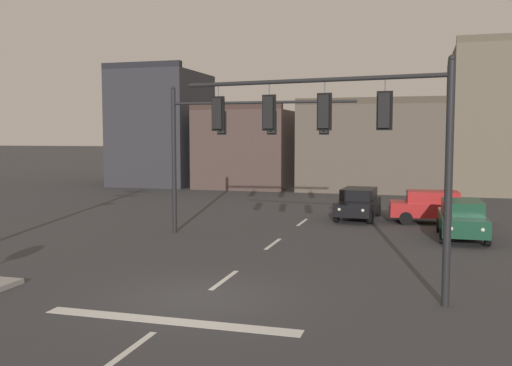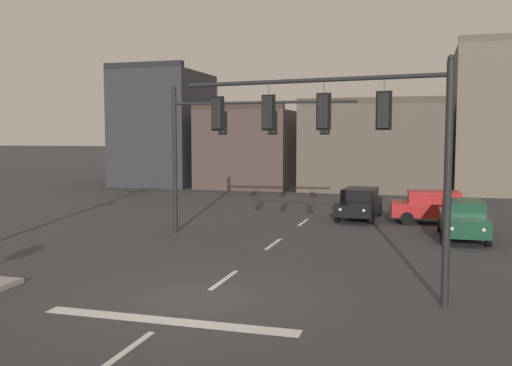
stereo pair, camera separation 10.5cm
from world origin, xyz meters
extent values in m
plane|color=#353538|center=(0.00, 0.00, 0.00)|extent=(400.00, 400.00, 0.00)
cube|color=silver|center=(0.00, -2.00, 0.00)|extent=(6.40, 0.50, 0.01)
cube|color=silver|center=(0.00, -4.00, 0.00)|extent=(0.16, 2.40, 0.01)
cube|color=silver|center=(0.00, 2.00, 0.00)|extent=(0.16, 2.40, 0.01)
cube|color=silver|center=(0.00, 8.00, 0.00)|extent=(0.16, 2.40, 0.01)
cube|color=silver|center=(0.00, 14.00, 0.00)|extent=(0.16, 2.40, 0.01)
cylinder|color=black|center=(6.31, 1.06, 3.11)|extent=(0.20, 0.20, 6.21)
cylinder|color=black|center=(2.59, 1.60, 5.87)|extent=(7.47, 1.20, 0.12)
sphere|color=black|center=(6.31, 1.06, 6.26)|extent=(0.18, 0.18, 0.18)
cylinder|color=#56565B|center=(4.69, 1.30, 5.63)|extent=(0.03, 0.03, 0.35)
cube|color=black|center=(4.69, 1.30, 5.01)|extent=(0.33, 0.28, 0.90)
sphere|color=green|center=(4.71, 1.43, 5.29)|extent=(0.20, 0.20, 0.20)
sphere|color=#2D2314|center=(4.71, 1.43, 5.01)|extent=(0.20, 0.20, 0.20)
sphere|color=black|center=(4.71, 1.43, 4.72)|extent=(0.20, 0.20, 0.20)
cube|color=black|center=(4.69, 1.28, 5.01)|extent=(0.42, 0.09, 1.02)
cylinder|color=#56565B|center=(3.07, 1.53, 5.63)|extent=(0.03, 0.03, 0.35)
cube|color=black|center=(3.07, 1.53, 5.01)|extent=(0.33, 0.28, 0.90)
sphere|color=green|center=(3.09, 1.66, 5.29)|extent=(0.20, 0.20, 0.20)
sphere|color=#2D2314|center=(3.09, 1.66, 5.01)|extent=(0.20, 0.20, 0.20)
sphere|color=black|center=(3.09, 1.66, 4.72)|extent=(0.20, 0.20, 0.20)
cube|color=black|center=(3.07, 1.51, 5.01)|extent=(0.42, 0.09, 1.02)
cylinder|color=#56565B|center=(1.45, 1.77, 5.63)|extent=(0.03, 0.03, 0.35)
cube|color=black|center=(1.45, 1.77, 5.01)|extent=(0.33, 0.28, 0.90)
sphere|color=green|center=(1.47, 1.90, 5.29)|extent=(0.20, 0.20, 0.20)
sphere|color=#2D2314|center=(1.47, 1.90, 5.01)|extent=(0.20, 0.20, 0.20)
sphere|color=black|center=(1.47, 1.90, 4.72)|extent=(0.20, 0.20, 0.20)
cube|color=black|center=(1.45, 1.75, 5.01)|extent=(0.42, 0.09, 1.02)
cylinder|color=#56565B|center=(-0.17, 2.00, 5.63)|extent=(0.03, 0.03, 0.35)
cube|color=black|center=(-0.17, 2.00, 5.01)|extent=(0.33, 0.28, 0.90)
sphere|color=green|center=(-0.15, 2.13, 5.29)|extent=(0.20, 0.20, 0.20)
sphere|color=#2D2314|center=(-0.15, 2.13, 5.01)|extent=(0.20, 0.20, 0.20)
sphere|color=black|center=(-0.15, 2.13, 4.72)|extent=(0.20, 0.20, 0.20)
cube|color=black|center=(-0.17, 1.98, 5.01)|extent=(0.42, 0.09, 1.02)
cylinder|color=black|center=(-4.94, 9.44, 3.20)|extent=(0.20, 0.20, 6.39)
cylinder|color=black|center=(-0.92, 9.57, 5.77)|extent=(8.04, 0.39, 0.12)
sphere|color=black|center=(-4.94, 9.44, 6.44)|extent=(0.18, 0.18, 0.18)
cylinder|color=#56565B|center=(-2.71, 9.51, 5.53)|extent=(0.03, 0.03, 0.35)
cube|color=black|center=(-2.71, 9.51, 4.91)|extent=(0.31, 0.25, 0.90)
sphere|color=green|center=(-2.70, 9.38, 5.19)|extent=(0.20, 0.20, 0.20)
sphere|color=#2D2314|center=(-2.70, 9.38, 4.91)|extent=(0.20, 0.20, 0.20)
sphere|color=black|center=(-2.70, 9.38, 4.63)|extent=(0.20, 0.20, 0.20)
cube|color=black|center=(-2.71, 9.53, 4.91)|extent=(0.42, 0.04, 1.02)
cylinder|color=#56565B|center=(-0.47, 9.59, 5.53)|extent=(0.03, 0.03, 0.35)
cube|color=black|center=(-0.47, 9.59, 4.91)|extent=(0.31, 0.25, 0.90)
sphere|color=green|center=(-0.47, 9.46, 5.19)|extent=(0.20, 0.20, 0.20)
sphere|color=#2D2314|center=(-0.47, 9.46, 4.91)|extent=(0.20, 0.20, 0.20)
sphere|color=black|center=(-0.47, 9.46, 4.63)|extent=(0.20, 0.20, 0.20)
cube|color=black|center=(-0.48, 9.61, 4.91)|extent=(0.42, 0.04, 1.02)
cylinder|color=#56565B|center=(1.76, 9.66, 5.53)|extent=(0.03, 0.03, 0.35)
cube|color=black|center=(1.76, 9.66, 4.91)|extent=(0.31, 0.25, 0.90)
sphere|color=green|center=(1.76, 9.53, 5.19)|extent=(0.20, 0.20, 0.20)
sphere|color=#2D2314|center=(1.76, 9.53, 4.91)|extent=(0.20, 0.20, 0.20)
sphere|color=black|center=(1.76, 9.53, 4.63)|extent=(0.20, 0.20, 0.20)
cube|color=black|center=(1.76, 9.68, 4.91)|extent=(0.42, 0.04, 1.02)
cube|color=#143D28|center=(7.40, 11.33, 0.70)|extent=(1.85, 4.42, 0.70)
cube|color=#143D28|center=(7.40, 11.48, 1.33)|extent=(1.63, 2.48, 0.56)
cube|color=#2D3842|center=(7.41, 10.72, 1.31)|extent=(1.52, 0.27, 0.47)
cube|color=#2D3842|center=(7.39, 12.65, 1.31)|extent=(1.52, 0.23, 0.46)
cylinder|color=black|center=(8.27, 9.89, 0.32)|extent=(0.23, 0.64, 0.64)
cylinder|color=black|center=(6.57, 9.87, 0.32)|extent=(0.23, 0.64, 0.64)
cylinder|color=black|center=(8.24, 12.80, 0.32)|extent=(0.23, 0.64, 0.64)
cylinder|color=black|center=(6.54, 12.78, 0.32)|extent=(0.23, 0.64, 0.64)
sphere|color=silver|center=(8.01, 9.16, 0.75)|extent=(0.16, 0.16, 0.16)
sphere|color=silver|center=(6.85, 9.15, 0.75)|extent=(0.16, 0.16, 0.16)
cube|color=maroon|center=(7.38, 13.51, 0.78)|extent=(1.37, 0.06, 0.12)
cube|color=black|center=(2.59, 15.90, 0.70)|extent=(2.06, 4.50, 0.70)
cube|color=black|center=(2.60, 16.05, 1.33)|extent=(1.75, 2.56, 0.56)
cube|color=#2D3842|center=(2.55, 15.28, 1.31)|extent=(1.53, 0.34, 0.47)
cube|color=#2D3842|center=(2.67, 17.22, 1.31)|extent=(1.53, 0.31, 0.46)
cylinder|color=black|center=(3.35, 14.40, 0.32)|extent=(0.26, 0.65, 0.64)
cylinder|color=black|center=(1.65, 14.50, 0.32)|extent=(0.26, 0.65, 0.64)
cylinder|color=black|center=(3.53, 17.30, 0.32)|extent=(0.26, 0.65, 0.64)
cylinder|color=black|center=(1.83, 17.40, 0.32)|extent=(0.26, 0.65, 0.64)
sphere|color=silver|center=(3.03, 13.69, 0.75)|extent=(0.16, 0.16, 0.16)
sphere|color=silver|center=(1.88, 13.76, 0.75)|extent=(0.16, 0.16, 0.16)
cube|color=maroon|center=(2.72, 18.08, 0.78)|extent=(1.37, 0.12, 0.12)
cube|color=#A81E1E|center=(6.43, 15.51, 0.70)|extent=(4.51, 2.10, 0.70)
cube|color=#A81E1E|center=(6.28, 15.50, 1.33)|extent=(2.57, 1.77, 0.56)
cube|color=#2D3842|center=(7.05, 15.55, 1.31)|extent=(0.35, 1.53, 0.47)
cube|color=#2D3842|center=(5.12, 15.42, 1.31)|extent=(0.32, 1.53, 0.46)
cylinder|color=black|center=(7.82, 16.46, 0.32)|extent=(0.65, 0.26, 0.64)
cylinder|color=black|center=(7.94, 14.76, 0.32)|extent=(0.65, 0.26, 0.64)
cylinder|color=black|center=(4.93, 16.26, 0.32)|extent=(0.65, 0.26, 0.64)
cylinder|color=black|center=(5.04, 14.56, 0.32)|extent=(0.65, 0.26, 0.64)
sphere|color=silver|center=(8.57, 16.24, 0.75)|extent=(0.16, 0.16, 0.16)
sphere|color=silver|center=(8.65, 15.09, 0.75)|extent=(0.16, 0.16, 0.16)
cube|color=maroon|center=(4.26, 15.36, 0.78)|extent=(0.13, 1.37, 0.12)
cube|color=#2D2D33|center=(-16.53, 32.88, 4.95)|extent=(7.02, 8.31, 9.89)
cube|color=black|center=(-16.53, 29.02, 10.14)|extent=(7.02, 0.60, 0.50)
cube|color=#473833|center=(-8.40, 32.77, 3.21)|extent=(7.58, 8.09, 6.41)
cube|color=#3A2B26|center=(-8.40, 29.02, 6.66)|extent=(7.58, 0.60, 0.50)
cube|color=brown|center=(1.96, 34.46, 3.34)|extent=(11.04, 11.47, 6.68)
cube|color=#493F35|center=(1.96, 29.02, 6.93)|extent=(11.04, 0.60, 0.50)
camera|label=1|loc=(5.57, -14.05, 4.35)|focal=40.07mm
camera|label=2|loc=(5.67, -14.02, 4.35)|focal=40.07mm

